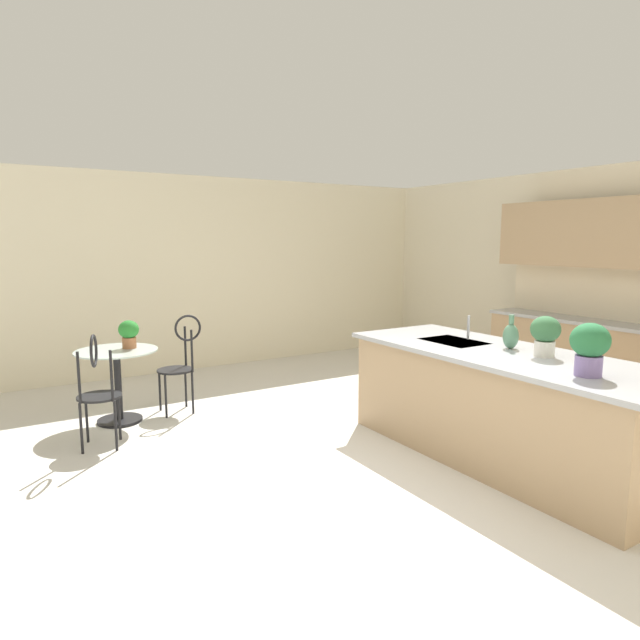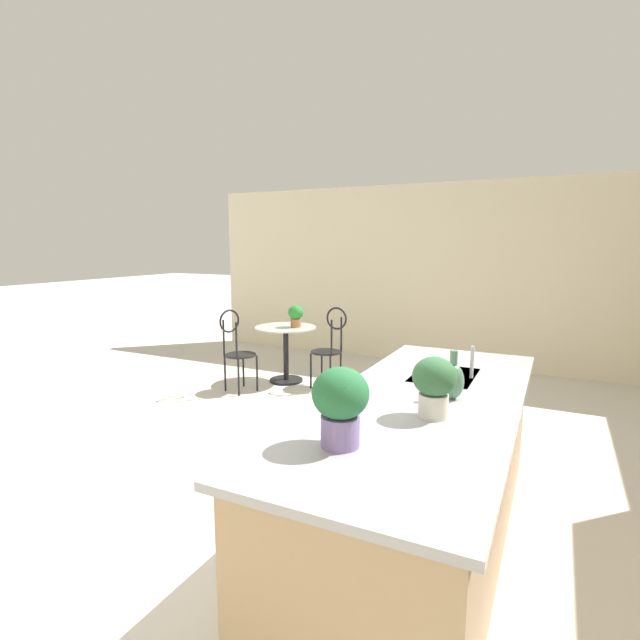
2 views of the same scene
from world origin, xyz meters
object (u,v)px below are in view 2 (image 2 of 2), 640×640
(chair_near_window, at_px, (236,347))
(potted_plant_counter_far, at_px, (340,402))
(potted_plant_on_table, at_px, (296,315))
(chair_by_island, at_px, (330,344))
(bistro_table, at_px, (286,348))
(vase_on_counter, at_px, (453,380))
(potted_plant_counter_near, at_px, (434,383))

(chair_near_window, relative_size, potted_plant_counter_far, 2.89)
(potted_plant_counter_far, bearing_deg, potted_plant_on_table, -148.11)
(chair_by_island, bearing_deg, bistro_table, -90.09)
(bistro_table, bearing_deg, vase_on_counter, 45.48)
(chair_by_island, xyz_separation_m, potted_plant_on_table, (-0.03, -0.51, 0.33))
(chair_near_window, distance_m, chair_by_island, 1.16)
(potted_plant_on_table, relative_size, vase_on_counter, 0.99)
(potted_plant_on_table, xyz_separation_m, vase_on_counter, (2.64, 2.52, 0.13))
(bistro_table, height_order, potted_plant_counter_far, potted_plant_counter_far)
(chair_near_window, relative_size, vase_on_counter, 3.62)
(potted_plant_counter_near, relative_size, potted_plant_counter_far, 0.89)
(potted_plant_counter_near, distance_m, potted_plant_counter_far, 0.62)
(bistro_table, relative_size, chair_by_island, 0.77)
(bistro_table, bearing_deg, chair_by_island, 89.91)
(chair_by_island, distance_m, potted_plant_counter_far, 3.94)
(bistro_table, xyz_separation_m, chair_near_window, (0.67, -0.30, 0.13))
(bistro_table, distance_m, chair_by_island, 0.66)
(potted_plant_counter_near, bearing_deg, chair_by_island, -146.18)
(bistro_table, xyz_separation_m, potted_plant_counter_far, (3.51, 2.34, 0.68))
(vase_on_counter, bearing_deg, chair_near_window, -123.23)
(bistro_table, xyz_separation_m, potted_plant_counter_near, (2.96, 2.63, 0.66))
(chair_near_window, distance_m, potted_plant_counter_far, 3.92)
(chair_near_window, bearing_deg, potted_plant_counter_far, 42.96)
(bistro_table, height_order, vase_on_counter, vase_on_counter)
(bistro_table, bearing_deg, chair_near_window, -24.06)
(bistro_table, relative_size, potted_plant_counter_far, 2.22)
(chair_by_island, distance_m, potted_plant_counter_near, 3.60)
(bistro_table, xyz_separation_m, chair_by_island, (0.00, 0.64, 0.13))
(bistro_table, relative_size, potted_plant_counter_near, 2.49)
(potted_plant_on_table, bearing_deg, chair_near_window, -31.79)
(potted_plant_counter_near, bearing_deg, bistro_table, -138.43)
(bistro_table, distance_m, potted_plant_on_table, 0.48)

